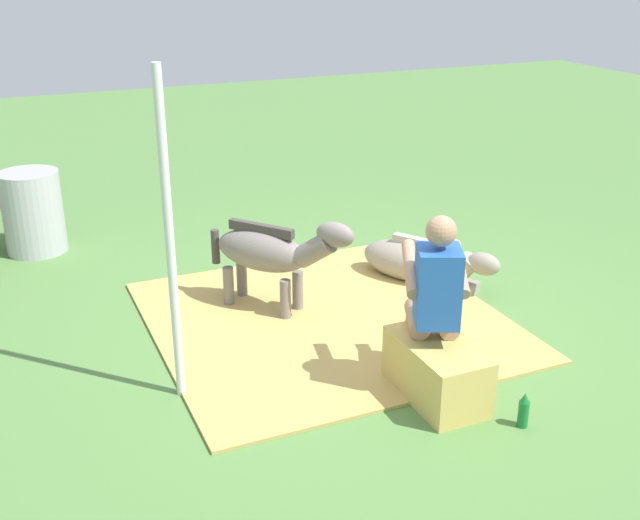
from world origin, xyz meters
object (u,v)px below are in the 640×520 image
(soda_bottle, at_px, (524,411))
(tent_pole_left, at_px, (170,242))
(person_seated, at_px, (435,295))
(pony_lying, at_px, (417,262))
(hay_bale, at_px, (437,371))
(pony_standing, at_px, (271,252))
(water_barrel, at_px, (33,212))

(soda_bottle, relative_size, tent_pole_left, 0.11)
(person_seated, relative_size, soda_bottle, 5.33)
(pony_lying, bearing_deg, hay_bale, 153.55)
(hay_bale, xyz_separation_m, pony_lying, (1.76, -0.87, -0.01))
(pony_standing, relative_size, tent_pole_left, 0.51)
(hay_bale, height_order, water_barrel, water_barrel)
(pony_standing, distance_m, tent_pole_left, 1.54)
(pony_standing, bearing_deg, soda_bottle, -158.82)
(hay_bale, relative_size, water_barrel, 0.94)
(pony_standing, relative_size, water_barrel, 1.40)
(soda_bottle, bearing_deg, tent_pole_left, 56.40)
(hay_bale, bearing_deg, tent_pole_left, 64.91)
(person_seated, xyz_separation_m, pony_standing, (1.56, 0.59, -0.17))
(hay_bale, relative_size, pony_lying, 0.60)
(person_seated, distance_m, water_barrel, 4.44)
(pony_lying, relative_size, soda_bottle, 5.31)
(soda_bottle, height_order, tent_pole_left, tent_pole_left)
(hay_bale, bearing_deg, water_barrel, 29.35)
(pony_standing, height_order, pony_lying, pony_standing)
(tent_pole_left, bearing_deg, water_barrel, 11.44)
(person_seated, bearing_deg, soda_bottle, -157.41)
(soda_bottle, bearing_deg, hay_bale, 31.79)
(person_seated, distance_m, tent_pole_left, 1.77)
(person_seated, xyz_separation_m, pony_lying, (1.61, -0.83, -0.50))
(pony_lying, xyz_separation_m, water_barrel, (2.20, 3.10, 0.22))
(pony_lying, distance_m, soda_bottle, 2.35)
(hay_bale, distance_m, person_seated, 0.52)
(pony_lying, distance_m, water_barrel, 3.80)
(hay_bale, xyz_separation_m, tent_pole_left, (0.74, 1.57, 0.91))
(hay_bale, distance_m, water_barrel, 4.54)
(hay_bale, bearing_deg, soda_bottle, -148.21)
(pony_standing, bearing_deg, pony_lying, -88.19)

